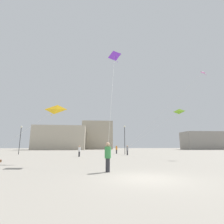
% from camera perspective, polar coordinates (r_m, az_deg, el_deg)
% --- Properties ---
extents(ground_plane, '(300.00, 300.00, 0.00)m').
position_cam_1_polar(ground_plane, '(9.25, 11.50, -21.17)').
color(ground_plane, '#9E9689').
extents(person_in_green, '(0.40, 0.40, 1.85)m').
position_cam_1_polar(person_in_green, '(11.16, -1.43, -14.45)').
color(person_in_green, '#2D2D33').
rests_on(person_in_green, ground_plane).
extents(person_in_grey, '(0.39, 0.39, 1.78)m').
position_cam_1_polar(person_in_grey, '(32.41, 5.18, -12.53)').
color(person_in_grey, '#2D2D33').
rests_on(person_in_grey, ground_plane).
extents(person_in_orange, '(0.40, 0.40, 1.83)m').
position_cam_1_polar(person_in_orange, '(38.21, 1.52, -12.37)').
color(person_in_orange, '#2D2D33').
rests_on(person_in_orange, ground_plane).
extents(person_in_white, '(0.37, 0.37, 1.71)m').
position_cam_1_polar(person_in_white, '(27.77, -10.95, -12.63)').
color(person_in_white, '#2D2D33').
rests_on(person_in_white, ground_plane).
extents(kite_magenta_diamond, '(11.74, 8.37, 12.36)m').
position_cam_1_polar(kite_magenta_diamond, '(31.69, 27.54, 10.91)').
color(kite_magenta_diamond, '#D12899').
extents(kite_amber_delta, '(6.56, 1.15, 4.65)m').
position_cam_1_polar(kite_amber_delta, '(19.09, -18.57, 0.76)').
color(kite_amber_delta, yellow).
extents(kite_lime_delta, '(10.60, 2.62, 7.24)m').
position_cam_1_polar(kite_lime_delta, '(34.46, 21.45, 0.02)').
color(kite_lime_delta, '#8CD12D').
extents(kite_violet_delta, '(2.03, 7.96, 11.36)m').
position_cam_1_polar(kite_violet_delta, '(21.19, 0.91, 17.93)').
color(kite_violet_delta, purple).
extents(building_left_hall, '(23.94, 16.88, 11.06)m').
position_cam_1_polar(building_left_hall, '(87.75, -16.81, -8.44)').
color(building_left_hall, '#B2A893').
rests_on(building_left_hall, ground_plane).
extents(building_centre_hall, '(16.85, 11.04, 15.17)m').
position_cam_1_polar(building_centre_hall, '(95.63, -4.93, -7.86)').
color(building_centre_hall, '#A39984').
rests_on(building_centre_hall, ground_plane).
extents(building_right_hall, '(22.92, 10.96, 8.72)m').
position_cam_1_polar(building_right_hall, '(97.90, 29.10, -8.45)').
color(building_right_hall, gray).
rests_on(building_right_hall, ground_plane).
extents(lamppost_east, '(0.36, 0.36, 5.81)m').
position_cam_1_polar(lamppost_east, '(35.03, 4.28, -7.82)').
color(lamppost_east, '#2D2D30').
rests_on(lamppost_east, ground_plane).
extents(lamppost_west, '(0.36, 0.36, 5.73)m').
position_cam_1_polar(lamppost_west, '(39.49, -28.46, -6.96)').
color(lamppost_west, '#2D2D30').
rests_on(lamppost_west, ground_plane).
extents(handbag_beside_flyer, '(0.30, 0.34, 0.24)m').
position_cam_1_polar(handbag_beside_flyer, '(21.31, -33.43, -13.61)').
color(handbag_beside_flyer, brown).
rests_on(handbag_beside_flyer, ground_plane).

